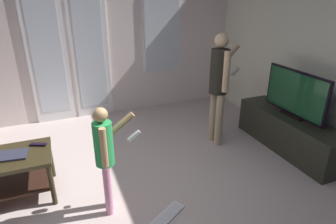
{
  "coord_description": "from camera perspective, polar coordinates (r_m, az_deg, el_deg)",
  "views": [
    {
      "loc": [
        -0.34,
        -2.35,
        2.05
      ],
      "look_at": [
        0.76,
        0.38,
        0.8
      ],
      "focal_mm": 30.6,
      "sensor_mm": 36.0,
      "label": 1
    }
  ],
  "objects": [
    {
      "name": "ground_plane",
      "position": [
        3.14,
        -10.89,
        -18.45
      ],
      "size": [
        5.74,
        5.2,
        0.02
      ],
      "primitive_type": "cube",
      "color": "#BCAAA3"
    },
    {
      "name": "wall_back_with_doors",
      "position": [
        4.98,
        -17.97,
        13.94
      ],
      "size": [
        5.74,
        0.09,
        2.79
      ],
      "color": "silver",
      "rests_on": "ground_plane"
    },
    {
      "name": "coffee_table",
      "position": [
        3.42,
        -30.25,
        -9.91
      ],
      "size": [
        0.98,
        0.59,
        0.51
      ],
      "color": "#2C2513",
      "rests_on": "ground_plane"
    },
    {
      "name": "tv_stand",
      "position": [
        4.28,
        22.88,
        -3.81
      ],
      "size": [
        0.45,
        1.63,
        0.49
      ],
      "color": "#292B20",
      "rests_on": "ground_plane"
    },
    {
      "name": "flat_screen_tv",
      "position": [
        4.08,
        24.03,
        3.3
      ],
      "size": [
        0.08,
        1.0,
        0.62
      ],
      "color": "black",
      "rests_on": "tv_stand"
    },
    {
      "name": "person_adult",
      "position": [
        3.94,
        10.19,
        6.17
      ],
      "size": [
        0.56,
        0.42,
        1.55
      ],
      "color": "tan",
      "rests_on": "ground_plane"
    },
    {
      "name": "person_child",
      "position": [
        2.74,
        -12.36,
        -7.78
      ],
      "size": [
        0.47,
        0.3,
        1.11
      ],
      "color": "pink",
      "rests_on": "ground_plane"
    },
    {
      "name": "loose_keyboard",
      "position": [
        2.99,
        -0.25,
        -20.01
      ],
      "size": [
        0.44,
        0.34,
        0.02
      ],
      "color": "white",
      "rests_on": "ground_plane"
    },
    {
      "name": "laptop_closed",
      "position": [
        3.32,
        -28.98,
        -7.6
      ],
      "size": [
        0.35,
        0.25,
        0.02
      ],
      "primitive_type": "cube",
      "rotation": [
        0.0,
        0.0,
        -0.11
      ],
      "color": "#292B3C",
      "rests_on": "coffee_table"
    },
    {
      "name": "tv_remote_black",
      "position": [
        3.41,
        -24.44,
        -5.92
      ],
      "size": [
        0.18,
        0.11,
        0.02
      ],
      "primitive_type": "cube",
      "rotation": [
        0.0,
        0.0,
        -0.42
      ],
      "color": "black",
      "rests_on": "coffee_table"
    }
  ]
}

